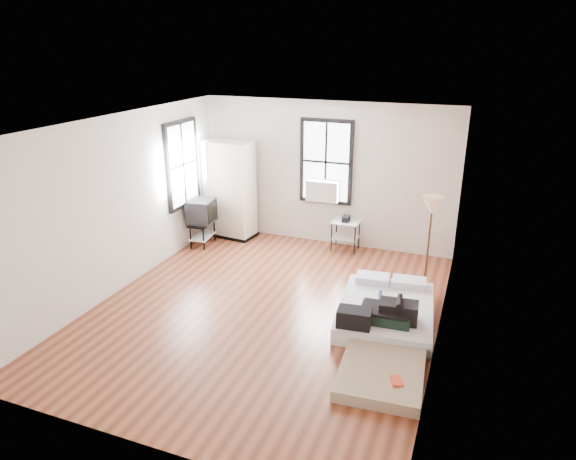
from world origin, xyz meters
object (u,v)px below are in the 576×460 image
at_px(wardrobe, 230,190).
at_px(side_table, 346,227).
at_px(floor_lamp, 432,211).
at_px(mattress_bare, 385,348).
at_px(tv_stand, 202,213).
at_px(mattress_main, 386,310).

height_order(wardrobe, side_table, wardrobe).
distance_m(side_table, floor_lamp, 2.17).
relative_size(mattress_bare, floor_lamp, 1.24).
bearing_deg(mattress_bare, floor_lamp, 80.09).
height_order(mattress_bare, tv_stand, tv_stand).
bearing_deg(mattress_main, mattress_bare, -85.48).
bearing_deg(floor_lamp, side_table, 146.24).
bearing_deg(tv_stand, mattress_main, -28.94).
bearing_deg(mattress_main, floor_lamp, 66.55).
bearing_deg(side_table, floor_lamp, -33.76).
relative_size(floor_lamp, tv_stand, 1.68).
height_order(mattress_main, mattress_bare, mattress_main).
height_order(wardrobe, tv_stand, wardrobe).
bearing_deg(wardrobe, tv_stand, -107.01).
relative_size(mattress_bare, wardrobe, 0.98).
relative_size(wardrobe, tv_stand, 2.12).
bearing_deg(floor_lamp, wardrobe, 165.77).
distance_m(mattress_bare, side_table, 3.60).
bearing_deg(wardrobe, floor_lamp, -8.11).
bearing_deg(mattress_bare, tv_stand, 144.54).
height_order(wardrobe, floor_lamp, wardrobe).
bearing_deg(mattress_bare, mattress_main, 96.60).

